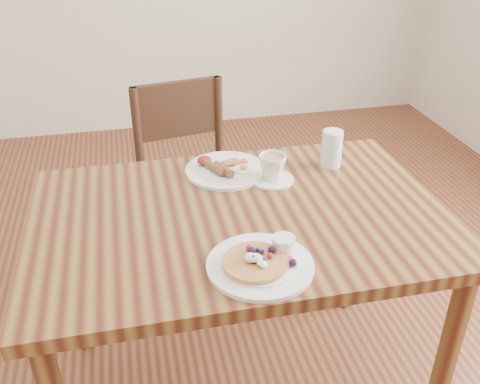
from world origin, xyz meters
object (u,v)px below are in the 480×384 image
Objects in this scene: pancake_plate at (261,262)px; dining_table at (240,241)px; teacup_saucer at (272,169)px; water_glass at (331,149)px; breakfast_plate at (225,169)px; chair_far at (190,179)px.

dining_table is at bearing 89.26° from pancake_plate.
water_glass is at bearing 14.80° from teacup_saucer.
teacup_saucer reaches higher than pancake_plate.
breakfast_plate is at bearing 88.90° from pancake_plate.
breakfast_plate is at bearing 146.98° from teacup_saucer.
water_glass is (0.37, 0.49, 0.05)m from pancake_plate.
pancake_plate is 1.93× the size of teacup_saucer.
teacup_saucer is 1.12× the size of water_glass.
chair_far is 0.64m from teacup_saucer.
pancake_plate is at bearing -90.74° from dining_table.
water_glass is (0.37, 0.23, 0.16)m from dining_table.
chair_far is at bearing 131.64° from water_glass.
chair_far is 0.52m from breakfast_plate.
teacup_saucer is 0.23m from water_glass.
chair_far reaches higher than breakfast_plate.
pancake_plate is at bearing -91.10° from breakfast_plate.
chair_far is 1.00m from pancake_plate.
breakfast_plate is (0.06, -0.45, 0.27)m from chair_far.
pancake_plate is 2.15× the size of water_glass.
pancake_plate is (0.05, -0.96, 0.27)m from chair_far.
pancake_plate is at bearing 83.31° from chair_far.
breakfast_plate reaches higher than dining_table.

